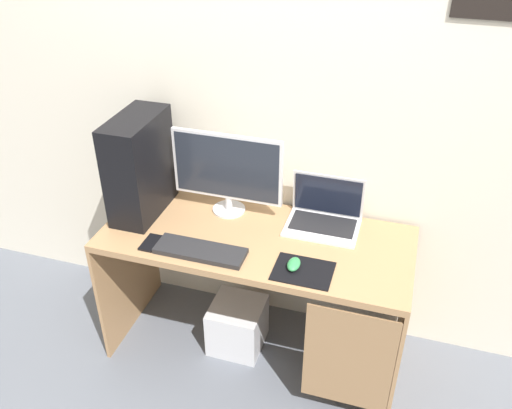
{
  "coord_description": "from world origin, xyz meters",
  "views": [
    {
      "loc": [
        0.63,
        -2.02,
        2.27
      ],
      "look_at": [
        0.0,
        0.0,
        0.93
      ],
      "focal_mm": 38.18,
      "sensor_mm": 36.0,
      "label": 1
    }
  ],
  "objects_px": {
    "laptop": "(324,216)",
    "mouse_left": "(294,264)",
    "monitor": "(227,171)",
    "subwoofer": "(238,325)",
    "pc_tower": "(140,166)",
    "cell_phone": "(151,243)",
    "keyboard": "(200,251)"
  },
  "relations": [
    {
      "from": "keyboard",
      "to": "cell_phone",
      "type": "bearing_deg",
      "value": -179.43
    },
    {
      "from": "pc_tower",
      "to": "keyboard",
      "type": "relative_size",
      "value": 1.22
    },
    {
      "from": "pc_tower",
      "to": "cell_phone",
      "type": "bearing_deg",
      "value": -58.13
    },
    {
      "from": "keyboard",
      "to": "subwoofer",
      "type": "height_order",
      "value": "keyboard"
    },
    {
      "from": "laptop",
      "to": "mouse_left",
      "type": "height_order",
      "value": "laptop"
    },
    {
      "from": "laptop",
      "to": "cell_phone",
      "type": "xyz_separation_m",
      "value": [
        -0.74,
        -0.4,
        -0.04
      ]
    },
    {
      "from": "pc_tower",
      "to": "subwoofer",
      "type": "xyz_separation_m",
      "value": [
        0.51,
        -0.06,
        -0.86
      ]
    },
    {
      "from": "pc_tower",
      "to": "keyboard",
      "type": "height_order",
      "value": "pc_tower"
    },
    {
      "from": "monitor",
      "to": "pc_tower",
      "type": "bearing_deg",
      "value": -164.55
    },
    {
      "from": "laptop",
      "to": "pc_tower",
      "type": "bearing_deg",
      "value": -170.98
    },
    {
      "from": "mouse_left",
      "to": "subwoofer",
      "type": "distance_m",
      "value": 0.73
    },
    {
      "from": "monitor",
      "to": "subwoofer",
      "type": "relative_size",
      "value": 2.03
    },
    {
      "from": "cell_phone",
      "to": "monitor",
      "type": "bearing_deg",
      "value": 55.53
    },
    {
      "from": "pc_tower",
      "to": "laptop",
      "type": "relative_size",
      "value": 1.45
    },
    {
      "from": "pc_tower",
      "to": "keyboard",
      "type": "bearing_deg",
      "value": -31.82
    },
    {
      "from": "keyboard",
      "to": "mouse_left",
      "type": "distance_m",
      "value": 0.43
    },
    {
      "from": "keyboard",
      "to": "mouse_left",
      "type": "bearing_deg",
      "value": 2.64
    },
    {
      "from": "monitor",
      "to": "subwoofer",
      "type": "xyz_separation_m",
      "value": [
        0.1,
        -0.18,
        -0.84
      ]
    },
    {
      "from": "laptop",
      "to": "mouse_left",
      "type": "distance_m",
      "value": 0.38
    },
    {
      "from": "pc_tower",
      "to": "cell_phone",
      "type": "relative_size",
      "value": 3.94
    },
    {
      "from": "laptop",
      "to": "keyboard",
      "type": "relative_size",
      "value": 0.84
    },
    {
      "from": "keyboard",
      "to": "monitor",
      "type": "bearing_deg",
      "value": 89.27
    },
    {
      "from": "mouse_left",
      "to": "cell_phone",
      "type": "xyz_separation_m",
      "value": [
        -0.68,
        -0.02,
        -0.02
      ]
    },
    {
      "from": "pc_tower",
      "to": "monitor",
      "type": "xyz_separation_m",
      "value": [
        0.41,
        0.11,
        -0.02
      ]
    },
    {
      "from": "pc_tower",
      "to": "mouse_left",
      "type": "height_order",
      "value": "pc_tower"
    },
    {
      "from": "mouse_left",
      "to": "pc_tower",
      "type": "bearing_deg",
      "value": 164.51
    },
    {
      "from": "keyboard",
      "to": "mouse_left",
      "type": "xyz_separation_m",
      "value": [
        0.43,
        0.02,
        0.01
      ]
    },
    {
      "from": "subwoofer",
      "to": "keyboard",
      "type": "bearing_deg",
      "value": -118.04
    },
    {
      "from": "monitor",
      "to": "laptop",
      "type": "height_order",
      "value": "monitor"
    },
    {
      "from": "pc_tower",
      "to": "laptop",
      "type": "height_order",
      "value": "pc_tower"
    },
    {
      "from": "cell_phone",
      "to": "pc_tower",
      "type": "bearing_deg",
      "value": 121.87
    },
    {
      "from": "subwoofer",
      "to": "monitor",
      "type": "bearing_deg",
      "value": 118.94
    }
  ]
}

